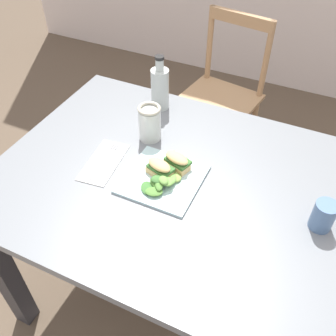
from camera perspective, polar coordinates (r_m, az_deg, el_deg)
ground_plane at (r=1.82m, az=-4.02°, el=-19.50°), size 8.66×8.66×0.00m
dining_table at (r=1.34m, az=0.96°, el=-5.32°), size 1.19×0.90×0.74m
chair_wooden_far at (r=2.17m, az=7.95°, el=10.57°), size 0.46×0.46×0.87m
plate_lunch at (r=1.23m, az=-0.79°, el=-1.67°), size 0.24×0.24×0.01m
sandwich_half_front at (r=1.22m, az=-1.26°, el=-0.03°), size 0.10×0.08×0.06m
sandwich_half_back at (r=1.24m, az=1.35°, el=1.04°), size 0.10×0.08×0.06m
salad_mixed_greens at (r=1.19m, az=-0.92°, el=-2.08°), size 0.12×0.14×0.04m
napkin_folded at (r=1.31m, az=-9.64°, el=0.88°), size 0.13×0.23×0.00m
fork_on_napkin at (r=1.32m, az=-9.28°, el=1.46°), size 0.03×0.19×0.00m
bottle_cold_brew at (r=1.51m, az=-1.21°, el=11.63°), size 0.07×0.07×0.22m
mason_jar_iced_tea at (r=1.36m, az=-2.76°, el=6.56°), size 0.08×0.08×0.13m
cup_extra_side at (r=1.16m, az=22.32°, el=-6.67°), size 0.06×0.06×0.09m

